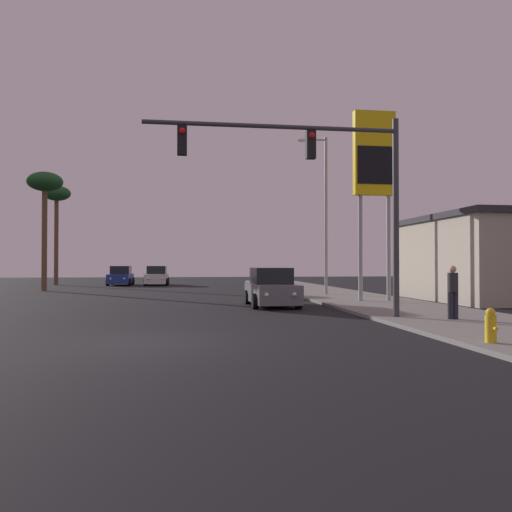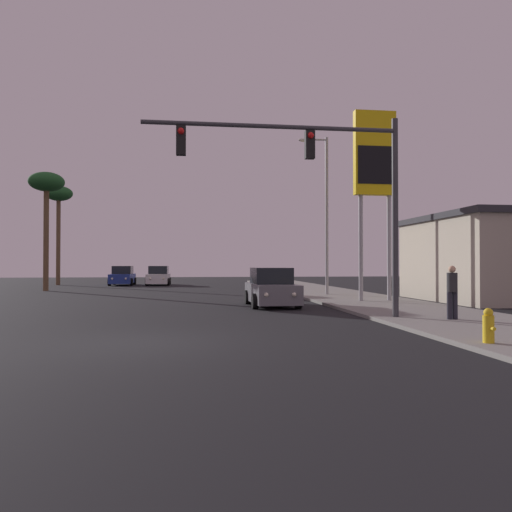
# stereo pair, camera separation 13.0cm
# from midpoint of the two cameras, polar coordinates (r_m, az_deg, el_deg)

# --- Properties ---
(ground_plane) EXTENTS (120.00, 120.00, 0.00)m
(ground_plane) POSITION_cam_midpoint_polar(r_m,az_deg,el_deg) (12.08, -12.63, -9.67)
(ground_plane) COLOR black
(sidewalk_right) EXTENTS (5.00, 60.00, 0.12)m
(sidewalk_right) POSITION_cam_midpoint_polar(r_m,az_deg,el_deg) (23.52, 13.62, -5.25)
(sidewalk_right) COLOR gray
(sidewalk_right) RESTS_ON ground
(car_white) EXTENTS (2.04, 4.33, 1.68)m
(car_white) POSITION_cam_midpoint_polar(r_m,az_deg,el_deg) (44.68, -11.00, -2.30)
(car_white) COLOR silver
(car_white) RESTS_ON ground
(car_grey) EXTENTS (2.04, 4.33, 1.68)m
(car_grey) POSITION_cam_midpoint_polar(r_m,az_deg,el_deg) (21.86, 1.96, -3.76)
(car_grey) COLOR slate
(car_grey) RESTS_ON ground
(car_blue) EXTENTS (2.04, 4.32, 1.68)m
(car_blue) POSITION_cam_midpoint_polar(r_m,az_deg,el_deg) (45.19, -14.93, -2.27)
(car_blue) COLOR navy
(car_blue) RESTS_ON ground
(traffic_light_mast) EXTENTS (8.28, 0.36, 6.50)m
(traffic_light_mast) POSITION_cam_midpoint_polar(r_m,az_deg,el_deg) (16.41, 7.92, 9.39)
(traffic_light_mast) COLOR #38383D
(traffic_light_mast) RESTS_ON sidewalk_right
(street_lamp) EXTENTS (1.74, 0.24, 9.00)m
(street_lamp) POSITION_cam_midpoint_polar(r_m,az_deg,el_deg) (28.92, 7.97, 5.58)
(street_lamp) COLOR #99999E
(street_lamp) RESTS_ON sidewalk_right
(gas_station_sign) EXTENTS (2.00, 0.42, 9.00)m
(gas_station_sign) POSITION_cam_midpoint_polar(r_m,az_deg,el_deg) (24.75, 13.57, 10.22)
(gas_station_sign) COLOR #99999E
(gas_station_sign) RESTS_ON sidewalk_right
(fire_hydrant) EXTENTS (0.24, 0.34, 0.76)m
(fire_hydrant) POSITION_cam_midpoint_polar(r_m,az_deg,el_deg) (12.11, 25.32, -7.25)
(fire_hydrant) COLOR gold
(fire_hydrant) RESTS_ON sidewalk_right
(pedestrian_on_sidewalk) EXTENTS (0.34, 0.32, 1.67)m
(pedestrian_on_sidewalk) POSITION_cam_midpoint_polar(r_m,az_deg,el_deg) (16.75, 21.71, -3.62)
(pedestrian_on_sidewalk) COLOR #23232D
(pedestrian_on_sidewalk) RESTS_ON sidewalk_right
(palm_tree_mid) EXTENTS (2.40, 2.40, 8.19)m
(palm_tree_mid) POSITION_cam_midpoint_polar(r_m,az_deg,el_deg) (37.58, -22.74, 7.19)
(palm_tree_mid) COLOR brown
(palm_tree_mid) RESTS_ON ground
(palm_tree_far) EXTENTS (2.40, 2.40, 8.77)m
(palm_tree_far) POSITION_cam_midpoint_polar(r_m,az_deg,el_deg) (47.67, -21.56, 6.08)
(palm_tree_far) COLOR brown
(palm_tree_far) RESTS_ON ground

